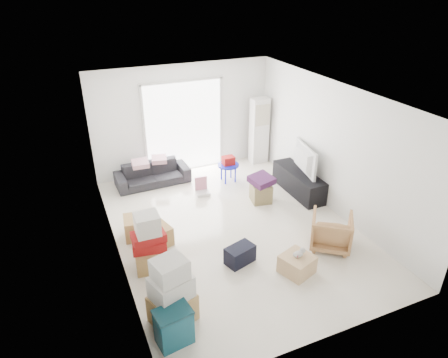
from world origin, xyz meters
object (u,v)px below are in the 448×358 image
sofa (152,171)px  ottoman (261,193)px  wood_crate (297,264)px  television (300,169)px  ac_tower (259,131)px  storage_bins (174,326)px  tv_console (298,182)px  kids_table (228,164)px  armchair (331,230)px

sofa → ottoman: sofa is taller
ottoman → wood_crate: (-0.57, -2.37, -0.05)m
television → ac_tower: bearing=11.9°
storage_bins → wood_crate: (2.34, 0.57, -0.12)m
tv_console → kids_table: kids_table is taller
television → sofa: (-2.99, 1.76, -0.26)m
armchair → ottoman: (-0.40, 1.99, -0.15)m
kids_table → tv_console: bearing=-42.8°
armchair → wood_crate: bearing=59.1°
storage_bins → armchair: bearing=16.2°
storage_bins → ottoman: storage_bins is taller
tv_console → wood_crate: tv_console is taller
storage_bins → wood_crate: size_ratio=1.16×
television → wood_crate: (-1.56, -2.39, -0.43)m
ottoman → wood_crate: ottoman is taller
wood_crate → ottoman: bearing=76.4°
sofa → wood_crate: size_ratio=3.58×
television → sofa: 3.48m
storage_bins → tv_console: bearing=37.3°
ottoman → kids_table: 1.24m
television → tv_console: bearing=0.0°
sofa → wood_crate: bearing=-72.7°
ac_tower → wood_crate: bearing=-109.4°
ac_tower → storage_bins: (-3.85, -4.88, -0.59)m
storage_bins → kids_table: (2.64, 4.14, 0.18)m
television → wood_crate: bearing=157.2°
sofa → wood_crate: sofa is taller
ac_tower → armchair: ac_tower is taller
tv_console → kids_table: 1.73m
sofa → wood_crate: 4.39m
ac_tower → tv_console: ac_tower is taller
ac_tower → television: ac_tower is taller
sofa → wood_crate: (1.43, -4.15, -0.18)m
sofa → ottoman: size_ratio=4.15×
tv_console → ac_tower: bearing=91.5°
ac_tower → kids_table: 1.48m
television → storage_bins: (-3.90, -2.97, -0.31)m
ac_tower → tv_console: bearing=-88.5°
kids_table → television: bearing=-42.8°
armchair → ottoman: size_ratio=1.73×
tv_console → kids_table: size_ratio=2.43×
ottoman → storage_bins: bearing=-134.6°
kids_table → wood_crate: (-0.30, -3.56, -0.30)m
ac_tower → sofa: bearing=-177.1°
sofa → kids_table: sofa is taller
television → ottoman: (-0.99, -0.02, -0.39)m
kids_table → wood_crate: bearing=-94.9°
tv_console → armchair: 2.09m
television → ottoman: size_ratio=2.61×
ottoman → wood_crate: 2.44m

